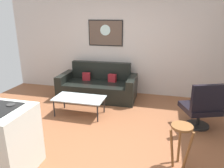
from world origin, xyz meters
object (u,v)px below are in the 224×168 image
object	(u,v)px
couch	(98,87)
coffee_table	(79,99)
armchair	(202,107)
bar_stool	(181,136)
wall_painting	(105,33)

from	to	relation	value
couch	coffee_table	size ratio (longest dim) A/B	1.84
coffee_table	armchair	world-z (taller)	armchair
couch	armchair	xyz separation A→B (m)	(2.37, -1.07, 0.15)
bar_stool	wall_painting	bearing A→B (deg)	123.61
coffee_table	wall_painting	xyz separation A→B (m)	(0.12, 1.63, 1.25)
armchair	bar_stool	bearing A→B (deg)	-109.79
couch	coffee_table	distance (m)	1.08
coffee_table	bar_stool	size ratio (longest dim) A/B	1.68
armchair	couch	bearing A→B (deg)	155.60
coffee_table	bar_stool	xyz separation A→B (m)	(2.00, -1.20, 0.12)
couch	coffee_table	xyz separation A→B (m)	(-0.07, -1.08, 0.07)
couch	wall_painting	distance (m)	1.43
coffee_table	couch	bearing A→B (deg)	86.29
coffee_table	wall_painting	distance (m)	2.06
armchair	wall_painting	size ratio (longest dim) A/B	0.98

